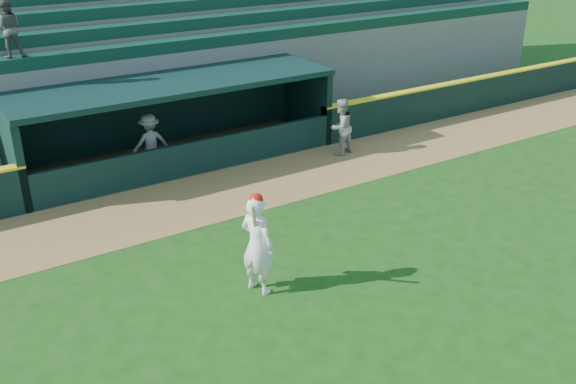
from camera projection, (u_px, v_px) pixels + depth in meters
The scene contains 9 objects.
ground at pixel (329, 275), 13.36m from camera, with size 120.00×120.00×0.00m, color #184511.
warning_track at pixel (222, 193), 17.13m from camera, with size 40.00×3.00×0.01m, color olive.
field_wall_right at pixel (491, 92), 24.15m from camera, with size 15.50×0.30×1.20m, color black.
wall_stripe_right at pixel (494, 75), 23.89m from camera, with size 15.50×0.32×0.06m, color yellow.
dugout_player_front at pixel (341, 127), 19.49m from camera, with size 0.85×0.66×1.74m, color #A4A49F.
dugout_player_inside at pixel (150, 142), 18.33m from camera, with size 1.08×0.62×1.67m, color #A3A39E.
dugout at pixel (172, 115), 18.95m from camera, with size 9.40×2.80×2.46m.
stands at pixel (117, 53), 22.04m from camera, with size 34.50×6.27×7.09m.
batter_at_plate at pixel (257, 244), 12.43m from camera, with size 0.73×0.88×2.14m.
Camera 1 is at (-6.88, -9.20, 7.08)m, focal length 40.00 mm.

